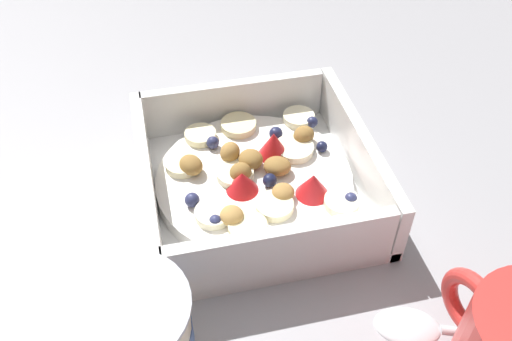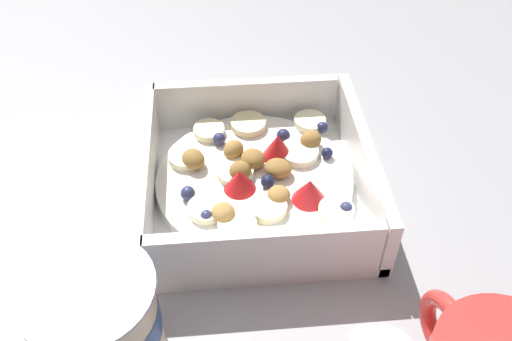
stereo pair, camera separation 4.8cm
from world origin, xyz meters
The scene contains 3 objects.
ground_plane centered at (0.00, 0.00, 0.00)m, with size 2.40×2.40×0.00m, color #9E9EA3.
fruit_bowl centered at (0.01, 0.00, 0.02)m, with size 0.19×0.19×0.06m.
spoon centered at (-0.15, -0.10, 0.00)m, with size 0.08×0.17×0.01m.
Camera 1 is at (-0.32, 0.08, 0.36)m, focal length 39.08 mm.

